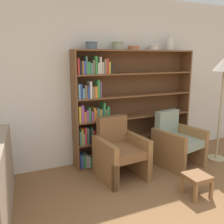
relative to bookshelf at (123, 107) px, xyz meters
name	(u,v)px	position (x,y,z in m)	size (l,w,h in m)	color
wall_back	(120,81)	(0.03, 0.17, 0.44)	(12.00, 0.06, 2.75)	silver
bookshelf	(123,107)	(0.00, 0.00, 0.00)	(2.15, 0.30, 1.89)	brown
bowl_cream	(91,45)	(-0.55, -0.02, 1.01)	(0.19, 0.19, 0.11)	slate
bowl_slate	(118,45)	(-0.11, -0.02, 1.02)	(0.20, 0.20, 0.12)	gray
bowl_olive	(134,48)	(0.18, -0.02, 0.99)	(0.20, 0.20, 0.07)	#C67547
bowl_copper	(154,47)	(0.58, -0.02, 1.00)	(0.19, 0.19, 0.09)	silver
vase_tall	(170,44)	(0.91, -0.02, 1.06)	(0.13, 0.13, 0.26)	silver
armchair_leather	(120,151)	(-0.32, -0.54, -0.54)	(0.70, 0.74, 0.89)	olive
armchair_cushioned	(177,142)	(0.74, -0.54, -0.54)	(0.78, 0.81, 0.89)	olive
floor_lamp	(224,71)	(1.54, -0.66, 0.61)	(0.39, 0.39, 1.79)	tan
footstool	(197,179)	(0.35, -1.46, -0.71)	(0.30, 0.30, 0.29)	olive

